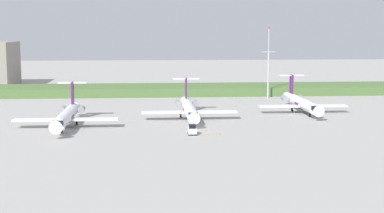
{
  "coord_description": "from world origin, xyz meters",
  "views": [
    {
      "loc": [
        -10.4,
        -123.18,
        21.36
      ],
      "look_at": [
        0.0,
        12.27,
        3.0
      ],
      "focal_mm": 53.29,
      "sensor_mm": 36.0,
      "label": 1
    }
  ],
  "objects_px": {
    "regional_jet_nearest": "(67,115)",
    "baggage_tug": "(192,130)",
    "safety_cone_front_marker": "(189,134)",
    "regional_jet_second": "(189,108)",
    "regional_jet_third": "(301,103)",
    "safety_cone_rear_marker": "(220,133)",
    "antenna_mast": "(268,69)",
    "safety_cone_mid_marker": "(207,133)"
  },
  "relations": [
    {
      "from": "regional_jet_nearest",
      "to": "baggage_tug",
      "type": "relative_size",
      "value": 9.69
    },
    {
      "from": "safety_cone_front_marker",
      "to": "regional_jet_second",
      "type": "bearing_deg",
      "value": 85.87
    },
    {
      "from": "regional_jet_third",
      "to": "baggage_tug",
      "type": "xyz_separation_m",
      "value": [
        -30.8,
        -29.83,
        -1.53
      ]
    },
    {
      "from": "safety_cone_front_marker",
      "to": "safety_cone_rear_marker",
      "type": "distance_m",
      "value": 6.33
    },
    {
      "from": "antenna_mast",
      "to": "safety_cone_front_marker",
      "type": "relative_size",
      "value": 40.27
    },
    {
      "from": "antenna_mast",
      "to": "safety_cone_front_marker",
      "type": "distance_m",
      "value": 69.36
    },
    {
      "from": "baggage_tug",
      "to": "safety_cone_mid_marker",
      "type": "bearing_deg",
      "value": -5.02
    },
    {
      "from": "antenna_mast",
      "to": "safety_cone_rear_marker",
      "type": "height_order",
      "value": "antenna_mast"
    },
    {
      "from": "safety_cone_front_marker",
      "to": "safety_cone_rear_marker",
      "type": "height_order",
      "value": "same"
    },
    {
      "from": "regional_jet_third",
      "to": "safety_cone_front_marker",
      "type": "bearing_deg",
      "value": -136.1
    },
    {
      "from": "safety_cone_mid_marker",
      "to": "regional_jet_second",
      "type": "bearing_deg",
      "value": 95.83
    },
    {
      "from": "antenna_mast",
      "to": "safety_cone_mid_marker",
      "type": "relative_size",
      "value": 40.27
    },
    {
      "from": "antenna_mast",
      "to": "safety_cone_rear_marker",
      "type": "distance_m",
      "value": 66.9
    },
    {
      "from": "regional_jet_second",
      "to": "regional_jet_third",
      "type": "relative_size",
      "value": 1.0
    },
    {
      "from": "regional_jet_third",
      "to": "safety_cone_mid_marker",
      "type": "xyz_separation_m",
      "value": [
        -27.75,
        -30.1,
        -2.26
      ]
    },
    {
      "from": "regional_jet_third",
      "to": "antenna_mast",
      "type": "relative_size",
      "value": 1.4
    },
    {
      "from": "regional_jet_second",
      "to": "regional_jet_third",
      "type": "bearing_deg",
      "value": 16.12
    },
    {
      "from": "safety_cone_rear_marker",
      "to": "baggage_tug",
      "type": "bearing_deg",
      "value": 175.25
    },
    {
      "from": "regional_jet_third",
      "to": "antenna_mast",
      "type": "distance_m",
      "value": 32.59
    },
    {
      "from": "safety_cone_mid_marker",
      "to": "antenna_mast",
      "type": "bearing_deg",
      "value": 67.46
    },
    {
      "from": "safety_cone_mid_marker",
      "to": "safety_cone_rear_marker",
      "type": "relative_size",
      "value": 1.0
    },
    {
      "from": "safety_cone_front_marker",
      "to": "regional_jet_nearest",
      "type": "bearing_deg",
      "value": 154.76
    },
    {
      "from": "regional_jet_nearest",
      "to": "antenna_mast",
      "type": "bearing_deg",
      "value": 41.78
    },
    {
      "from": "regional_jet_second",
      "to": "safety_cone_front_marker",
      "type": "height_order",
      "value": "regional_jet_second"
    },
    {
      "from": "regional_jet_third",
      "to": "antenna_mast",
      "type": "height_order",
      "value": "antenna_mast"
    },
    {
      "from": "antenna_mast",
      "to": "safety_cone_mid_marker",
      "type": "bearing_deg",
      "value": -112.54
    },
    {
      "from": "regional_jet_third",
      "to": "baggage_tug",
      "type": "height_order",
      "value": "regional_jet_third"
    },
    {
      "from": "regional_jet_nearest",
      "to": "safety_cone_front_marker",
      "type": "relative_size",
      "value": 56.36
    },
    {
      "from": "regional_jet_third",
      "to": "safety_cone_rear_marker",
      "type": "height_order",
      "value": "regional_jet_third"
    },
    {
      "from": "regional_jet_nearest",
      "to": "antenna_mast",
      "type": "distance_m",
      "value": 75.01
    },
    {
      "from": "baggage_tug",
      "to": "antenna_mast",
      "type": "bearing_deg",
      "value": 65.01
    },
    {
      "from": "regional_jet_second",
      "to": "antenna_mast",
      "type": "distance_m",
      "value": 49.62
    },
    {
      "from": "regional_jet_third",
      "to": "safety_cone_mid_marker",
      "type": "height_order",
      "value": "regional_jet_third"
    },
    {
      "from": "baggage_tug",
      "to": "safety_cone_front_marker",
      "type": "bearing_deg",
      "value": -145.57
    },
    {
      "from": "antenna_mast",
      "to": "regional_jet_second",
      "type": "bearing_deg",
      "value": -124.56
    },
    {
      "from": "regional_jet_second",
      "to": "regional_jet_nearest",
      "type": "bearing_deg",
      "value": -161.54
    },
    {
      "from": "regional_jet_nearest",
      "to": "regional_jet_third",
      "type": "relative_size",
      "value": 1.0
    },
    {
      "from": "regional_jet_nearest",
      "to": "antenna_mast",
      "type": "relative_size",
      "value": 1.4
    },
    {
      "from": "regional_jet_third",
      "to": "safety_cone_mid_marker",
      "type": "bearing_deg",
      "value": -132.68
    },
    {
      "from": "safety_cone_mid_marker",
      "to": "regional_jet_nearest",
      "type": "bearing_deg",
      "value": 157.94
    },
    {
      "from": "antenna_mast",
      "to": "baggage_tug",
      "type": "height_order",
      "value": "antenna_mast"
    },
    {
      "from": "regional_jet_nearest",
      "to": "safety_cone_rear_marker",
      "type": "bearing_deg",
      "value": -20.77
    }
  ]
}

